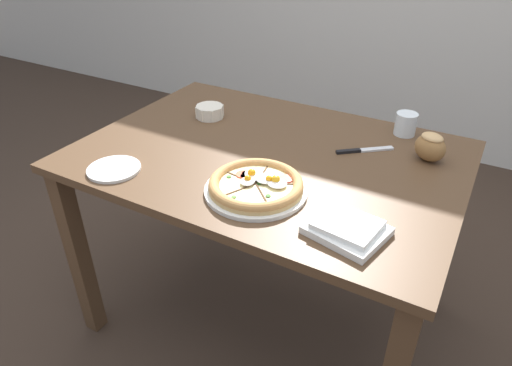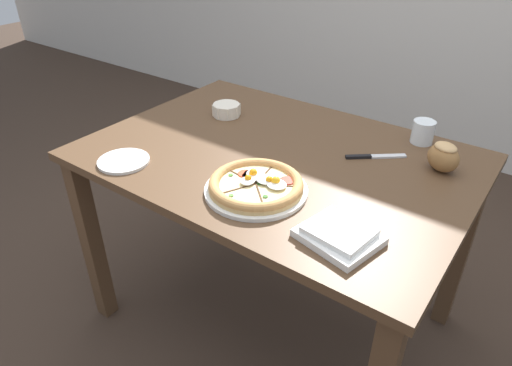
{
  "view_description": "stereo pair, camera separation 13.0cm",
  "coord_description": "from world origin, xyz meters",
  "views": [
    {
      "loc": [
        0.62,
        -1.2,
        1.49
      ],
      "look_at": [
        0.08,
        -0.23,
        0.8
      ],
      "focal_mm": 32.0,
      "sensor_mm": 36.0,
      "label": 1
    },
    {
      "loc": [
        0.73,
        -1.13,
        1.49
      ],
      "look_at": [
        0.08,
        -0.23,
        0.8
      ],
      "focal_mm": 32.0,
      "sensor_mm": 36.0,
      "label": 2
    }
  ],
  "objects": [
    {
      "name": "ground_plane",
      "position": [
        0.0,
        0.0,
        0.0
      ],
      "size": [
        12.0,
        12.0,
        0.0
      ],
      "primitive_type": "plane",
      "color": "#3D2D23"
    },
    {
      "name": "dining_table",
      "position": [
        0.0,
        0.0,
        0.66
      ],
      "size": [
        1.25,
        0.89,
        0.77
      ],
      "color": "#513823",
      "rests_on": "ground_plane"
    },
    {
      "name": "pizza",
      "position": [
        0.08,
        -0.23,
        0.79
      ],
      "size": [
        0.3,
        0.3,
        0.05
      ],
      "color": "white",
      "rests_on": "dining_table"
    },
    {
      "name": "ramekin_bowl",
      "position": [
        -0.33,
        0.14,
        0.79
      ],
      "size": [
        0.11,
        0.11,
        0.05
      ],
      "color": "silver",
      "rests_on": "dining_table"
    },
    {
      "name": "napkin_folded",
      "position": [
        0.38,
        -0.29,
        0.78
      ],
      "size": [
        0.21,
        0.19,
        0.04
      ],
      "rotation": [
        0.0,
        0.0,
        -0.22
      ],
      "color": "white",
      "rests_on": "dining_table"
    },
    {
      "name": "bread_piece_near",
      "position": [
        0.47,
        0.21,
        0.82
      ],
      "size": [
        0.13,
        0.11,
        0.09
      ],
      "rotation": [
        0.0,
        0.0,
        2.72
      ],
      "color": "olive",
      "rests_on": "dining_table"
    },
    {
      "name": "knife_main",
      "position": [
        0.28,
        0.17,
        0.77
      ],
      "size": [
        0.17,
        0.14,
        0.01
      ],
      "rotation": [
        0.0,
        0.0,
        0.69
      ],
      "color": "silver",
      "rests_on": "dining_table"
    },
    {
      "name": "water_glass",
      "position": [
        0.36,
        0.36,
        0.8
      ],
      "size": [
        0.08,
        0.08,
        0.08
      ],
      "color": "white",
      "rests_on": "dining_table"
    },
    {
      "name": "side_saucer",
      "position": [
        -0.37,
        -0.34,
        0.77
      ],
      "size": [
        0.17,
        0.17,
        0.01
      ],
      "color": "white",
      "rests_on": "dining_table"
    }
  ]
}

